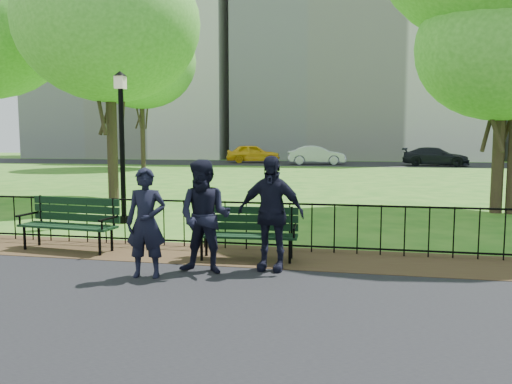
% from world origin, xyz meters
% --- Properties ---
extents(ground, '(120.00, 120.00, 0.00)m').
position_xyz_m(ground, '(0.00, 0.00, 0.00)').
color(ground, '#29691B').
extents(dirt_strip, '(60.00, 1.60, 0.01)m').
position_xyz_m(dirt_strip, '(0.00, 1.50, 0.01)').
color(dirt_strip, '#3A2618').
rests_on(dirt_strip, ground).
extents(far_street, '(70.00, 9.00, 0.01)m').
position_xyz_m(far_street, '(0.00, 35.00, 0.01)').
color(far_street, black).
rests_on(far_street, ground).
extents(iron_fence, '(24.06, 0.06, 1.00)m').
position_xyz_m(iron_fence, '(0.00, 2.00, 0.50)').
color(iron_fence, black).
rests_on(iron_fence, ground).
extents(apartment_west, '(22.00, 15.00, 26.00)m').
position_xyz_m(apartment_west, '(-22.00, 48.00, 13.00)').
color(apartment_west, silver).
rests_on(apartment_west, ground).
extents(apartment_mid, '(24.00, 15.00, 30.00)m').
position_xyz_m(apartment_mid, '(2.00, 48.00, 15.00)').
color(apartment_mid, silver).
rests_on(apartment_mid, ground).
extents(park_bench_main, '(1.81, 0.63, 0.96)m').
position_xyz_m(park_bench_main, '(0.12, 1.24, 0.58)').
color(park_bench_main, black).
rests_on(park_bench_main, ground).
extents(park_bench_left_a, '(1.89, 0.76, 1.04)m').
position_xyz_m(park_bench_left_a, '(-2.95, 1.38, 0.60)').
color(park_bench_left_a, black).
rests_on(park_bench_left_a, ground).
extents(lamppost, '(0.33, 0.33, 3.64)m').
position_xyz_m(lamppost, '(-3.37, 4.34, 1.98)').
color(lamppost, black).
rests_on(lamppost, ground).
extents(tree_near_w, '(5.96, 5.96, 8.30)m').
position_xyz_m(tree_near_w, '(-5.84, 8.63, 5.76)').
color(tree_near_w, '#2D2116').
rests_on(tree_near_w, ground).
extents(tree_near_e, '(4.64, 4.64, 6.47)m').
position_xyz_m(tree_near_e, '(5.98, 7.91, 4.49)').
color(tree_near_e, '#2D2116').
rests_on(tree_near_e, ground).
extents(tree_far_w, '(7.58, 7.58, 10.56)m').
position_xyz_m(tree_far_w, '(-12.53, 26.06, 7.33)').
color(tree_far_w, '#2D2116').
rests_on(tree_far_w, ground).
extents(person_left, '(0.63, 0.46, 1.61)m').
position_xyz_m(person_left, '(-0.84, -0.08, 0.82)').
color(person_left, black).
rests_on(person_left, asphalt_path).
extents(person_mid, '(0.86, 0.48, 1.72)m').
position_xyz_m(person_mid, '(-0.07, 0.32, 0.87)').
color(person_mid, black).
rests_on(person_mid, asphalt_path).
extents(person_right, '(1.07, 0.51, 1.77)m').
position_xyz_m(person_right, '(0.87, 0.69, 0.90)').
color(person_right, black).
rests_on(person_right, asphalt_path).
extents(taxi, '(4.96, 3.08, 1.58)m').
position_xyz_m(taxi, '(-6.56, 35.31, 0.80)').
color(taxi, yellow).
rests_on(taxi, far_street).
extents(sedan_silver, '(4.77, 2.32, 1.51)m').
position_xyz_m(sedan_silver, '(-0.96, 33.21, 0.77)').
color(sedan_silver, '#AAACB2').
rests_on(sedan_silver, far_street).
extents(sedan_dark, '(5.08, 2.68, 1.41)m').
position_xyz_m(sedan_dark, '(8.06, 32.97, 0.71)').
color(sedan_dark, black).
rests_on(sedan_dark, far_street).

